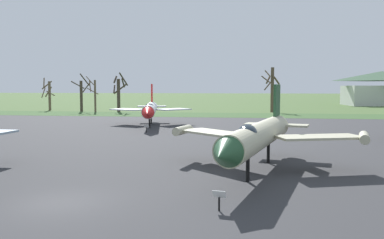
{
  "coord_description": "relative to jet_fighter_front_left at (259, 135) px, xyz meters",
  "views": [
    {
      "loc": [
        7.95,
        -15.88,
        4.88
      ],
      "look_at": [
        2.71,
        19.57,
        2.04
      ],
      "focal_mm": 38.65,
      "sensor_mm": 36.0,
      "label": 1
    }
  ],
  "objects": [
    {
      "name": "bare_tree_far_left",
      "position": [
        -42.38,
        57.04,
        1.34
      ],
      "size": [
        2.9,
        3.16,
        6.8
      ],
      "color": "brown",
      "rests_on": "ground"
    },
    {
      "name": "visitor_building",
      "position": [
        33.16,
        92.07,
        2.24
      ],
      "size": [
        19.28,
        14.79,
        9.01
      ],
      "color": "beige",
      "rests_on": "ground"
    },
    {
      "name": "bare_tree_center",
      "position": [
        -30.47,
        52.13,
        1.32
      ],
      "size": [
        2.64,
        2.02,
        6.92
      ],
      "color": "brown",
      "rests_on": "ground"
    },
    {
      "name": "grass_verge_strip",
      "position": [
        -8.31,
        47.29,
        -2.13
      ],
      "size": [
        141.73,
        12.0,
        0.06
      ],
      "primitive_type": "cube",
      "color": "#345329",
      "rests_on": "ground"
    },
    {
      "name": "bare_tree_right_of_center",
      "position": [
        -26.04,
        53.52,
        1.72
      ],
      "size": [
        3.09,
        3.12,
        7.62
      ],
      "color": "#42382D",
      "rests_on": "ground"
    },
    {
      "name": "bare_tree_left_of_center",
      "position": [
        -33.54,
        53.28,
        1.34
      ],
      "size": [
        3.4,
        3.5,
        7.46
      ],
      "color": "#42382D",
      "rests_on": "ground"
    },
    {
      "name": "info_placard_rear_center",
      "position": [
        -11.46,
        18.66,
        -1.58
      ],
      "size": [
        0.53,
        0.29,
        0.92
      ],
      "color": "black",
      "rests_on": "ground"
    },
    {
      "name": "bare_tree_far_right",
      "position": [
        3.21,
        57.38,
        2.58
      ],
      "size": [
        3.59,
        3.76,
        8.61
      ],
      "color": "brown",
      "rests_on": "ground"
    },
    {
      "name": "asphalt_apron",
      "position": [
        -8.31,
        10.69,
        -2.13
      ],
      "size": [
        81.73,
        61.18,
        0.05
      ],
      "primitive_type": "cube",
      "color": "#333335",
      "rests_on": "ground"
    },
    {
      "name": "ground_plane",
      "position": [
        -8.31,
        -7.66,
        -2.16
      ],
      "size": [
        600.0,
        600.0,
        0.0
      ],
      "primitive_type": "plane",
      "color": "#425B2D"
    },
    {
      "name": "info_placard_front_left",
      "position": [
        -1.62,
        -7.77,
        -1.62
      ],
      "size": [
        0.55,
        0.27,
        0.86
      ],
      "color": "black",
      "rests_on": "ground"
    },
    {
      "name": "jet_fighter_rear_center",
      "position": [
        -12.88,
        25.95,
        -0.01
      ],
      "size": [
        10.36,
        15.49,
        5.28
      ],
      "color": "silver",
      "rests_on": "ground"
    },
    {
      "name": "jet_fighter_front_left",
      "position": [
        0.0,
        0.0,
        0.0
      ],
      "size": [
        11.94,
        14.91,
        5.05
      ],
      "color": "#B7B293",
      "rests_on": "ground"
    }
  ]
}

